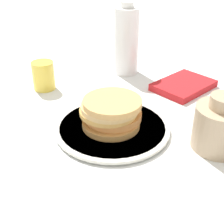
# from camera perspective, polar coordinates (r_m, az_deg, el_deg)

# --- Properties ---
(ground_plane) EXTENTS (4.00, 4.00, 0.00)m
(ground_plane) POSITION_cam_1_polar(r_m,az_deg,el_deg) (0.74, 0.76, -3.19)
(ground_plane) COLOR white
(plate) EXTENTS (0.27, 0.27, 0.01)m
(plate) POSITION_cam_1_polar(r_m,az_deg,el_deg) (0.73, 0.00, -2.71)
(plate) COLOR silver
(plate) RESTS_ON ground_plane
(pancake_stack) EXTENTS (0.14, 0.14, 0.07)m
(pancake_stack) POSITION_cam_1_polar(r_m,az_deg,el_deg) (0.71, -0.16, 0.01)
(pancake_stack) COLOR #BE8848
(pancake_stack) RESTS_ON plate
(juice_glass) EXTENTS (0.06, 0.06, 0.08)m
(juice_glass) POSITION_cam_1_polar(r_m,az_deg,el_deg) (0.93, -12.42, 6.52)
(juice_glass) COLOR yellow
(juice_glass) RESTS_ON ground_plane
(cream_jug) EXTENTS (0.11, 0.11, 0.12)m
(cream_jug) POSITION_cam_1_polar(r_m,az_deg,el_deg) (0.69, 19.23, -2.41)
(cream_jug) COLOR tan
(cream_jug) RESTS_ON ground_plane
(water_bottle_near) EXTENTS (0.08, 0.08, 0.23)m
(water_bottle_near) POSITION_cam_1_polar(r_m,az_deg,el_deg) (1.00, 2.64, 12.86)
(water_bottle_near) COLOR white
(water_bottle_near) RESTS_ON ground_plane
(napkin) EXTENTS (0.21, 0.19, 0.02)m
(napkin) POSITION_cam_1_polar(r_m,az_deg,el_deg) (0.95, 12.95, 4.76)
(napkin) COLOR red
(napkin) RESTS_ON ground_plane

